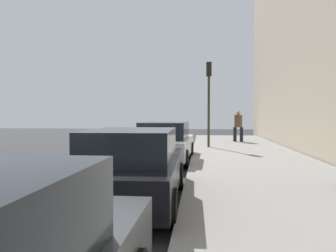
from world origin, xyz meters
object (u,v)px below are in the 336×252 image
parked_car_black (133,167)px  parked_car_silver (165,142)px  traffic_light_pole (209,90)px  pedestrian_brown_coat (238,125)px

parked_car_black → parked_car_silver: bearing=-0.2°
parked_car_black → traffic_light_pole: 10.95m
pedestrian_brown_coat → traffic_light_pole: (-3.52, 1.83, 1.89)m
pedestrian_brown_coat → traffic_light_pole: bearing=152.5°
parked_car_silver → traffic_light_pole: 5.41m
parked_car_silver → traffic_light_pole: size_ratio=1.09×
pedestrian_brown_coat → parked_car_silver: bearing=156.5°
parked_car_black → parked_car_silver: (5.96, -0.02, 0.00)m
pedestrian_brown_coat → parked_car_black: bearing=165.9°
pedestrian_brown_coat → traffic_light_pole: size_ratio=0.43×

